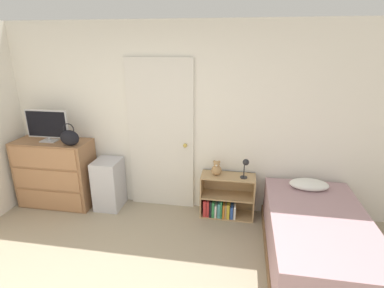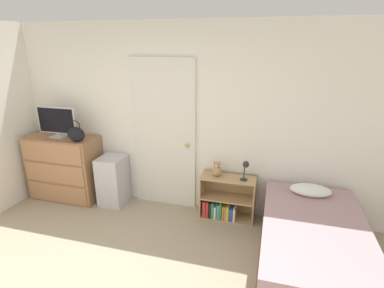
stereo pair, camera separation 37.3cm
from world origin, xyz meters
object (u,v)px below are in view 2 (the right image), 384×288
Objects in this scene: handbag at (76,134)px; bed at (312,247)px; tv at (57,121)px; teddy_bear at (217,170)px; storage_bin at (113,180)px; bookshelf at (224,202)px; dresser at (65,167)px; desk_lamp at (245,167)px.

handbag is 3.24m from bed.
tv reaches higher than teddy_bear.
teddy_bear is at bearing 6.30° from handbag.
bookshelf is (1.64, 0.05, -0.14)m from storage_bin.
storage_bin is at bearing 165.17° from bed.
tv reaches higher than handbag.
dresser is 1.73× the size of tv.
handbag reaches higher than storage_bin.
dresser is 3.96× the size of desk_lamp.
bed is (3.10, -0.55, -0.80)m from handbag.
dresser is 1.47× the size of bookshelf.
dresser is 2.44m from bookshelf.
bed is at bearing -10.03° from handbag.
tv is at bearing 162.84° from handbag.
bookshelf is at bearing 171.71° from desk_lamp.
desk_lamp is 0.14× the size of bed.
bookshelf is at bearing 144.10° from bed.
tv is 1.16m from storage_bin.
teddy_bear is 0.39m from desk_lamp.
bed is (1.16, -0.76, -0.41)m from teddy_bear.
desk_lamp reaches higher than bed.
teddy_bear reaches higher than bed.
dresser is 2.70m from desk_lamp.
dresser is at bearing 160.95° from handbag.
dresser is at bearing -178.06° from bookshelf.
handbag is 1.99m from teddy_bear.
tv is at bearing -150.11° from dresser.
tv is at bearing -176.89° from storage_bin.
teddy_bear is at bearing 146.73° from bed.
dresser is at bearing -177.92° from teddy_bear.
storage_bin is 3.48× the size of teddy_bear.
handbag is 2.23m from bookshelf.
handbag is at bearing -19.05° from dresser.
dresser is 0.57× the size of bed.
desk_lamp is (2.68, 0.04, 0.30)m from dresser.
desk_lamp is 1.18m from bed.
dresser reaches higher than bed.
storage_bin reaches higher than bookshelf.
desk_lamp is (0.37, -0.04, 0.10)m from teddy_bear.
tv is 2.29× the size of desk_lamp.
storage_bin is at bearing -178.14° from teddy_bear.
desk_lamp reaches higher than teddy_bear.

